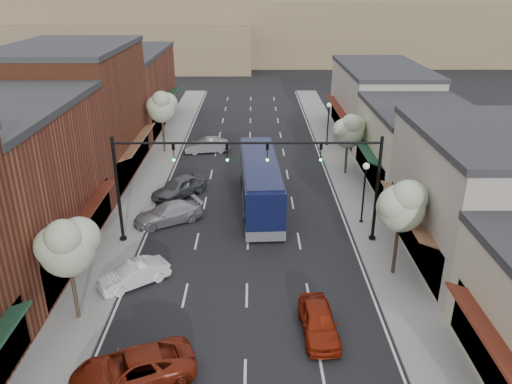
{
  "coord_description": "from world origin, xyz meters",
  "views": [
    {
      "loc": [
        0.38,
        -20.33,
        15.47
      ],
      "look_at": [
        0.54,
        10.92,
        2.2
      ],
      "focal_mm": 35.0,
      "sensor_mm": 36.0,
      "label": 1
    }
  ],
  "objects_px": {
    "parked_car_b": "(134,274)",
    "red_hatchback": "(319,322)",
    "parked_car_c": "(168,213)",
    "tree_left_far": "(162,106)",
    "parked_car_a": "(133,369)",
    "parked_car_d": "(179,187)",
    "lamp_post_far": "(328,117)",
    "signal_mast_left": "(155,174)",
    "tree_left_near": "(67,245)",
    "coach_bus": "(260,182)",
    "tree_right_near": "(402,204)",
    "signal_mast_right": "(340,174)",
    "tree_right_far": "(349,130)",
    "lamp_post_near": "(365,183)",
    "parked_car_e": "(207,145)"
  },
  "relations": [
    {
      "from": "signal_mast_right",
      "to": "lamp_post_near",
      "type": "xyz_separation_m",
      "value": [
        2.18,
        2.5,
        -1.62
      ]
    },
    {
      "from": "lamp_post_near",
      "to": "parked_car_a",
      "type": "distance_m",
      "value": 19.43
    },
    {
      "from": "parked_car_e",
      "to": "parked_car_b",
      "type": "bearing_deg",
      "value": -15.18
    },
    {
      "from": "coach_bus",
      "to": "red_hatchback",
      "type": "relative_size",
      "value": 2.95
    },
    {
      "from": "tree_right_near",
      "to": "parked_car_a",
      "type": "relative_size",
      "value": 1.16
    },
    {
      "from": "signal_mast_left",
      "to": "tree_left_far",
      "type": "xyz_separation_m",
      "value": [
        -2.63,
        17.95,
        -0.02
      ]
    },
    {
      "from": "parked_car_a",
      "to": "parked_car_d",
      "type": "distance_m",
      "value": 19.51
    },
    {
      "from": "tree_left_far",
      "to": "red_hatchback",
      "type": "distance_m",
      "value": 29.77
    },
    {
      "from": "red_hatchback",
      "to": "parked_car_c",
      "type": "height_order",
      "value": "parked_car_c"
    },
    {
      "from": "signal_mast_right",
      "to": "parked_car_e",
      "type": "xyz_separation_m",
      "value": [
        -9.82,
        18.08,
        -3.91
      ]
    },
    {
      "from": "tree_right_far",
      "to": "tree_left_near",
      "type": "distance_m",
      "value": 25.99
    },
    {
      "from": "parked_car_d",
      "to": "parked_car_c",
      "type": "bearing_deg",
      "value": -53.73
    },
    {
      "from": "tree_right_far",
      "to": "parked_car_c",
      "type": "bearing_deg",
      "value": -146.43
    },
    {
      "from": "parked_car_a",
      "to": "parked_car_e",
      "type": "xyz_separation_m",
      "value": [
        0.42,
        30.34,
        -0.0
      ]
    },
    {
      "from": "tree_right_near",
      "to": "parked_car_b",
      "type": "distance_m",
      "value": 15.06
    },
    {
      "from": "tree_right_near",
      "to": "parked_car_b",
      "type": "xyz_separation_m",
      "value": [
        -14.55,
        -0.88,
        -3.81
      ]
    },
    {
      "from": "parked_car_b",
      "to": "parked_car_d",
      "type": "relative_size",
      "value": 0.82
    },
    {
      "from": "coach_bus",
      "to": "red_hatchback",
      "type": "distance_m",
      "value": 14.89
    },
    {
      "from": "signal_mast_left",
      "to": "red_hatchback",
      "type": "relative_size",
      "value": 2.03
    },
    {
      "from": "signal_mast_left",
      "to": "tree_left_far",
      "type": "distance_m",
      "value": 18.14
    },
    {
      "from": "signal_mast_left",
      "to": "parked_car_c",
      "type": "xyz_separation_m",
      "value": [
        0.09,
        2.74,
        -3.93
      ]
    },
    {
      "from": "tree_right_far",
      "to": "parked_car_e",
      "type": "relative_size",
      "value": 1.26
    },
    {
      "from": "tree_right_far",
      "to": "parked_car_b",
      "type": "xyz_separation_m",
      "value": [
        -14.55,
        -16.88,
        -3.35
      ]
    },
    {
      "from": "signal_mast_right",
      "to": "parked_car_e",
      "type": "distance_m",
      "value": 20.94
    },
    {
      "from": "lamp_post_near",
      "to": "parked_car_c",
      "type": "distance_m",
      "value": 13.53
    },
    {
      "from": "red_hatchback",
      "to": "parked_car_b",
      "type": "xyz_separation_m",
      "value": [
        -9.63,
        4.22,
        -0.05
      ]
    },
    {
      "from": "tree_left_near",
      "to": "lamp_post_far",
      "type": "xyz_separation_m",
      "value": [
        16.05,
        28.06,
        -1.22
      ]
    },
    {
      "from": "tree_right_near",
      "to": "tree_left_far",
      "type": "bearing_deg",
      "value": 127.04
    },
    {
      "from": "tree_right_near",
      "to": "tree_left_near",
      "type": "xyz_separation_m",
      "value": [
        -16.6,
        -4.0,
        -0.23
      ]
    },
    {
      "from": "tree_right_far",
      "to": "tree_left_far",
      "type": "bearing_deg",
      "value": 160.13
    },
    {
      "from": "tree_left_near",
      "to": "lamp_post_near",
      "type": "distance_m",
      "value": 19.25
    },
    {
      "from": "tree_left_near",
      "to": "coach_bus",
      "type": "height_order",
      "value": "tree_left_near"
    },
    {
      "from": "tree_right_near",
      "to": "parked_car_d",
      "type": "bearing_deg",
      "value": 140.54
    },
    {
      "from": "signal_mast_left",
      "to": "tree_left_far",
      "type": "relative_size",
      "value": 1.34
    },
    {
      "from": "signal_mast_left",
      "to": "lamp_post_near",
      "type": "relative_size",
      "value": 1.85
    },
    {
      "from": "tree_right_near",
      "to": "parked_car_e",
      "type": "distance_m",
      "value": 25.72
    },
    {
      "from": "lamp_post_far",
      "to": "parked_car_d",
      "type": "relative_size",
      "value": 0.94
    },
    {
      "from": "tree_left_far",
      "to": "parked_car_c",
      "type": "distance_m",
      "value": 15.94
    },
    {
      "from": "parked_car_b",
      "to": "red_hatchback",
      "type": "bearing_deg",
      "value": 29.73
    },
    {
      "from": "tree_left_far",
      "to": "parked_car_c",
      "type": "xyz_separation_m",
      "value": [
        2.72,
        -15.21,
        -3.91
      ]
    },
    {
      "from": "signal_mast_right",
      "to": "signal_mast_left",
      "type": "distance_m",
      "value": 11.24
    },
    {
      "from": "parked_car_c",
      "to": "tree_left_far",
      "type": "bearing_deg",
      "value": 160.92
    },
    {
      "from": "lamp_post_far",
      "to": "coach_bus",
      "type": "xyz_separation_m",
      "value": [
        -6.96,
        -14.54,
        -1.12
      ]
    },
    {
      "from": "tree_right_far",
      "to": "parked_car_d",
      "type": "xyz_separation_m",
      "value": [
        -13.71,
        -4.71,
        -3.19
      ]
    },
    {
      "from": "red_hatchback",
      "to": "parked_car_b",
      "type": "height_order",
      "value": "red_hatchback"
    },
    {
      "from": "lamp_post_near",
      "to": "parked_car_c",
      "type": "bearing_deg",
      "value": 179.0
    },
    {
      "from": "tree_right_near",
      "to": "parked_car_c",
      "type": "bearing_deg",
      "value": 153.93
    },
    {
      "from": "tree_left_far",
      "to": "parked_car_a",
      "type": "relative_size",
      "value": 1.2
    },
    {
      "from": "red_hatchback",
      "to": "parked_car_b",
      "type": "bearing_deg",
      "value": 153.23
    },
    {
      "from": "lamp_post_far",
      "to": "parked_car_c",
      "type": "distance_m",
      "value": 21.94
    }
  ]
}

